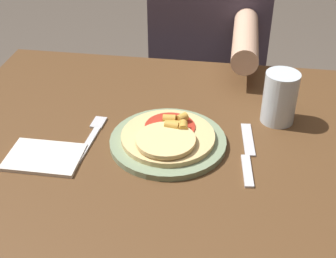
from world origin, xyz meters
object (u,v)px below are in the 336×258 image
at_px(pizza, 168,136).
at_px(person_diner, 209,50).
at_px(dining_table, 161,181).
at_px(fork, 92,135).
at_px(drinking_glass, 280,98).
at_px(knife, 248,154).
at_px(plate, 168,142).

distance_m(pizza, person_diner, 0.67).
distance_m(dining_table, fork, 0.20).
xyz_separation_m(pizza, fork, (-0.17, 0.01, -0.02)).
distance_m(dining_table, person_diner, 0.63).
relative_size(dining_table, drinking_glass, 8.25).
relative_size(dining_table, knife, 4.56).
xyz_separation_m(drinking_glass, person_diner, (-0.19, 0.52, -0.13)).
relative_size(knife, drinking_glass, 1.81).
height_order(dining_table, plate, plate).
bearing_deg(pizza, knife, -3.26).
distance_m(pizza, fork, 0.17).
height_order(pizza, drinking_glass, drinking_glass).
xyz_separation_m(dining_table, fork, (-0.15, -0.02, 0.13)).
xyz_separation_m(fork, knife, (0.34, -0.02, 0.00)).
height_order(fork, person_diner, person_diner).
relative_size(pizza, drinking_glass, 1.65).
xyz_separation_m(knife, drinking_glass, (0.07, 0.15, 0.06)).
bearing_deg(person_diner, drinking_glass, -69.65).
distance_m(fork, person_diner, 0.69).
bearing_deg(pizza, dining_table, 124.84).
relative_size(knife, person_diner, 0.19).
bearing_deg(knife, fork, 177.07).
relative_size(dining_table, person_diner, 0.86).
bearing_deg(drinking_glass, dining_table, -158.00).
bearing_deg(plate, drinking_glass, 29.29).
relative_size(dining_table, plate, 4.00).
distance_m(plate, knife, 0.17).
distance_m(dining_table, pizza, 0.16).
height_order(plate, drinking_glass, drinking_glass).
height_order(plate, knife, plate).
bearing_deg(person_diner, plate, -93.68).
relative_size(pizza, knife, 0.91).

